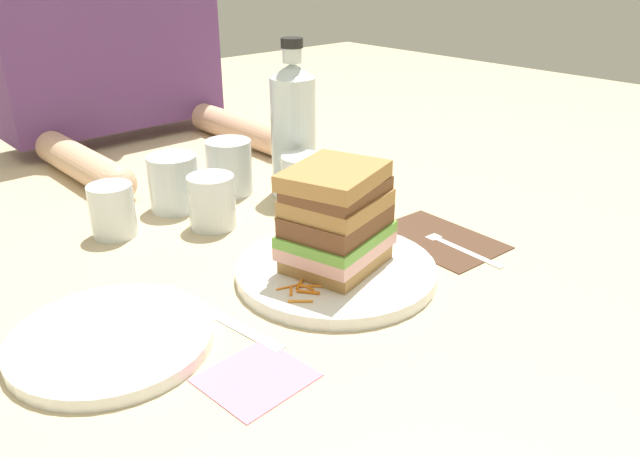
{
  "coord_description": "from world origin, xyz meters",
  "views": [
    {
      "loc": [
        -0.49,
        -0.51,
        0.38
      ],
      "look_at": [
        -0.01,
        0.02,
        0.06
      ],
      "focal_mm": 35.07,
      "sensor_mm": 36.0,
      "label": 1
    }
  ],
  "objects_px": {
    "empty_tumbler_3": "(229,167)",
    "side_plate": "(111,340)",
    "empty_tumbler_0": "(112,211)",
    "empty_tumbler_2": "(212,202)",
    "sandwich": "(336,219)",
    "fork": "(450,242)",
    "water_bottle": "(293,128)",
    "knife": "(221,317)",
    "juice_glass": "(304,186)",
    "empty_tumbler_1": "(174,183)",
    "napkin_pink": "(256,377)",
    "main_plate": "(336,271)",
    "napkin_dark": "(438,239)",
    "diner_across": "(110,23)"
  },
  "relations": [
    {
      "from": "fork",
      "to": "empty_tumbler_0",
      "type": "distance_m",
      "value": 0.48
    },
    {
      "from": "water_bottle",
      "to": "knife",
      "type": "bearing_deg",
      "value": -142.02
    },
    {
      "from": "main_plate",
      "to": "knife",
      "type": "xyz_separation_m",
      "value": [
        -0.16,
        0.02,
        -0.01
      ]
    },
    {
      "from": "main_plate",
      "to": "sandwich",
      "type": "bearing_deg",
      "value": -174.1
    },
    {
      "from": "empty_tumbler_2",
      "to": "side_plate",
      "type": "relative_size",
      "value": 0.38
    },
    {
      "from": "empty_tumbler_3",
      "to": "side_plate",
      "type": "height_order",
      "value": "empty_tumbler_3"
    },
    {
      "from": "knife",
      "to": "empty_tumbler_2",
      "type": "distance_m",
      "value": 0.26
    },
    {
      "from": "knife",
      "to": "sandwich",
      "type": "bearing_deg",
      "value": -5.53
    },
    {
      "from": "fork",
      "to": "empty_tumbler_3",
      "type": "distance_m",
      "value": 0.39
    },
    {
      "from": "water_bottle",
      "to": "empty_tumbler_3",
      "type": "bearing_deg",
      "value": 136.72
    },
    {
      "from": "side_plate",
      "to": "napkin_pink",
      "type": "xyz_separation_m",
      "value": [
        0.08,
        -0.14,
        -0.01
      ]
    },
    {
      "from": "knife",
      "to": "juice_glass",
      "type": "bearing_deg",
      "value": 32.45
    },
    {
      "from": "sandwich",
      "to": "empty_tumbler_0",
      "type": "height_order",
      "value": "sandwich"
    },
    {
      "from": "main_plate",
      "to": "napkin_pink",
      "type": "relative_size",
      "value": 2.59
    },
    {
      "from": "water_bottle",
      "to": "empty_tumbler_0",
      "type": "relative_size",
      "value": 3.32
    },
    {
      "from": "empty_tumbler_0",
      "to": "napkin_pink",
      "type": "height_order",
      "value": "empty_tumbler_0"
    },
    {
      "from": "knife",
      "to": "napkin_pink",
      "type": "xyz_separation_m",
      "value": [
        -0.04,
        -0.11,
        -0.0
      ]
    },
    {
      "from": "sandwich",
      "to": "side_plate",
      "type": "bearing_deg",
      "value": 170.1
    },
    {
      "from": "fork",
      "to": "empty_tumbler_2",
      "type": "height_order",
      "value": "empty_tumbler_2"
    },
    {
      "from": "empty_tumbler_0",
      "to": "empty_tumbler_2",
      "type": "bearing_deg",
      "value": -29.82
    },
    {
      "from": "sandwich",
      "to": "empty_tumbler_0",
      "type": "xyz_separation_m",
      "value": [
        -0.15,
        0.3,
        -0.04
      ]
    },
    {
      "from": "fork",
      "to": "empty_tumbler_2",
      "type": "bearing_deg",
      "value": 127.18
    },
    {
      "from": "empty_tumbler_2",
      "to": "side_plate",
      "type": "bearing_deg",
      "value": -143.13
    },
    {
      "from": "knife",
      "to": "juice_glass",
      "type": "relative_size",
      "value": 2.23
    },
    {
      "from": "juice_glass",
      "to": "empty_tumbler_1",
      "type": "xyz_separation_m",
      "value": [
        -0.14,
        0.14,
        0.0
      ]
    },
    {
      "from": "fork",
      "to": "empty_tumbler_1",
      "type": "xyz_separation_m",
      "value": [
        -0.21,
        0.37,
        0.04
      ]
    },
    {
      "from": "empty_tumbler_2",
      "to": "diner_across",
      "type": "distance_m",
      "value": 0.56
    },
    {
      "from": "juice_glass",
      "to": "main_plate",
      "type": "bearing_deg",
      "value": -120.19
    },
    {
      "from": "fork",
      "to": "empty_tumbler_1",
      "type": "relative_size",
      "value": 1.91
    },
    {
      "from": "juice_glass",
      "to": "napkin_pink",
      "type": "bearing_deg",
      "value": -137.21
    },
    {
      "from": "napkin_dark",
      "to": "empty_tumbler_1",
      "type": "height_order",
      "value": "empty_tumbler_1"
    },
    {
      "from": "empty_tumbler_0",
      "to": "water_bottle",
      "type": "bearing_deg",
      "value": -8.38
    },
    {
      "from": "knife",
      "to": "empty_tumbler_0",
      "type": "xyz_separation_m",
      "value": [
        0.01,
        0.29,
        0.04
      ]
    },
    {
      "from": "diner_across",
      "to": "water_bottle",
      "type": "bearing_deg",
      "value": -82.44
    },
    {
      "from": "main_plate",
      "to": "fork",
      "type": "xyz_separation_m",
      "value": [
        0.18,
        -0.04,
        -0.0
      ]
    },
    {
      "from": "empty_tumbler_0",
      "to": "knife",
      "type": "bearing_deg",
      "value": -92.47
    },
    {
      "from": "main_plate",
      "to": "empty_tumbler_0",
      "type": "xyz_separation_m",
      "value": [
        -0.15,
        0.3,
        0.03
      ]
    },
    {
      "from": "napkin_dark",
      "to": "napkin_pink",
      "type": "xyz_separation_m",
      "value": [
        -0.38,
        -0.08,
        -0.0
      ]
    },
    {
      "from": "napkin_dark",
      "to": "empty_tumbler_1",
      "type": "relative_size",
      "value": 1.99
    },
    {
      "from": "water_bottle",
      "to": "empty_tumbler_2",
      "type": "distance_m",
      "value": 0.19
    },
    {
      "from": "fork",
      "to": "empty_tumbler_0",
      "type": "height_order",
      "value": "empty_tumbler_0"
    },
    {
      "from": "empty_tumbler_1",
      "to": "napkin_dark",
      "type": "bearing_deg",
      "value": -58.44
    },
    {
      "from": "sandwich",
      "to": "water_bottle",
      "type": "bearing_deg",
      "value": 59.86
    },
    {
      "from": "empty_tumbler_1",
      "to": "side_plate",
      "type": "xyz_separation_m",
      "value": [
        -0.24,
        -0.28,
        -0.04
      ]
    },
    {
      "from": "empty_tumbler_1",
      "to": "diner_across",
      "type": "relative_size",
      "value": 0.16
    },
    {
      "from": "main_plate",
      "to": "napkin_pink",
      "type": "distance_m",
      "value": 0.22
    },
    {
      "from": "napkin_dark",
      "to": "water_bottle",
      "type": "xyz_separation_m",
      "value": [
        -0.03,
        0.28,
        0.11
      ]
    },
    {
      "from": "napkin_pink",
      "to": "empty_tumbler_0",
      "type": "bearing_deg",
      "value": 83.14
    },
    {
      "from": "empty_tumbler_1",
      "to": "empty_tumbler_2",
      "type": "height_order",
      "value": "empty_tumbler_1"
    },
    {
      "from": "knife",
      "to": "water_bottle",
      "type": "distance_m",
      "value": 0.41
    }
  ]
}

